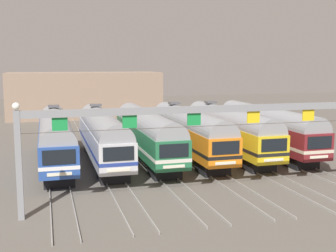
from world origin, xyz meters
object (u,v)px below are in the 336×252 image
at_px(commuter_train_blue, 56,137).
at_px(commuter_train_silver, 103,135).
at_px(commuter_train_maroon, 267,127).
at_px(commuter_train_green, 147,133).
at_px(commuter_train_yellow, 229,129).
at_px(catenary_gantry, 224,122).
at_px(commuter_train_orange, 189,131).

distance_m(commuter_train_blue, commuter_train_silver, 4.19).
bearing_deg(commuter_train_maroon, commuter_train_blue, 179.99).
relative_size(commuter_train_green, commuter_train_yellow, 1.00).
height_order(commuter_train_silver, catenary_gantry, catenary_gantry).
distance_m(commuter_train_blue, commuter_train_yellow, 16.77).
height_order(commuter_train_orange, commuter_train_yellow, same).
height_order(commuter_train_silver, commuter_train_orange, same).
bearing_deg(commuter_train_green, commuter_train_yellow, 0.03).
xyz_separation_m(commuter_train_blue, commuter_train_yellow, (16.77, 0.00, 0.00)).
relative_size(commuter_train_blue, commuter_train_orange, 1.00).
bearing_deg(commuter_train_maroon, commuter_train_yellow, 179.94).
relative_size(commuter_train_silver, commuter_train_green, 1.00).
height_order(commuter_train_silver, commuter_train_yellow, same).
relative_size(commuter_train_green, catenary_gantry, 0.69).
distance_m(commuter_train_orange, catenary_gantry, 13.92).
relative_size(commuter_train_blue, commuter_train_maroon, 1.00).
xyz_separation_m(commuter_train_green, commuter_train_orange, (4.19, 0.00, 0.00)).
height_order(commuter_train_silver, commuter_train_green, commuter_train_silver).
xyz_separation_m(commuter_train_maroon, catenary_gantry, (-10.48, -13.49, 2.67)).
relative_size(commuter_train_green, commuter_train_maroon, 1.00).
distance_m(commuter_train_green, commuter_train_yellow, 8.38).
xyz_separation_m(commuter_train_orange, commuter_train_yellow, (4.19, 0.00, 0.00)).
height_order(commuter_train_yellow, catenary_gantry, catenary_gantry).
xyz_separation_m(commuter_train_blue, commuter_train_green, (8.38, -0.00, -0.00)).
bearing_deg(catenary_gantry, commuter_train_orange, 81.17).
height_order(commuter_train_blue, commuter_train_yellow, same).
bearing_deg(catenary_gantry, commuter_train_yellow, 65.02).
bearing_deg(commuter_train_yellow, commuter_train_orange, 180.00).
relative_size(commuter_train_blue, commuter_train_silver, 1.00).
distance_m(commuter_train_green, commuter_train_orange, 4.19).
bearing_deg(commuter_train_yellow, catenary_gantry, -114.98).
bearing_deg(commuter_train_silver, commuter_train_yellow, 0.00).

